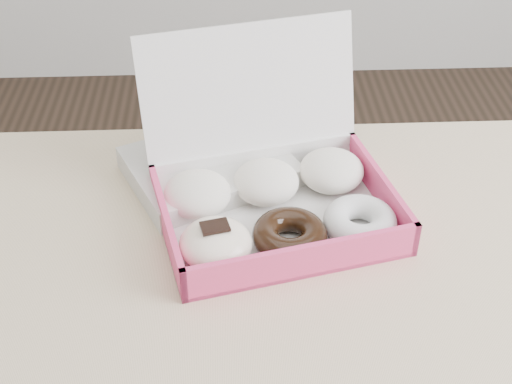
{
  "coord_description": "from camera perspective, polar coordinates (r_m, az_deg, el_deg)",
  "views": [
    {
      "loc": [
        -0.21,
        -0.6,
        1.38
      ],
      "look_at": [
        -0.18,
        0.16,
        0.8
      ],
      "focal_mm": 50.0,
      "sensor_mm": 36.0,
      "label": 1
    }
  ],
  "objects": [
    {
      "name": "table",
      "position": [
        0.95,
        11.56,
        -11.74
      ],
      "size": [
        1.2,
        0.8,
        0.75
      ],
      "color": "tan",
      "rests_on": "ground"
    },
    {
      "name": "newspapers",
      "position": [
        1.05,
        -3.75,
        1.91
      ],
      "size": [
        0.28,
        0.26,
        0.04
      ],
      "primitive_type": "cube",
      "rotation": [
        0.0,
        0.0,
        0.43
      ],
      "color": "beige",
      "rests_on": "table"
    },
    {
      "name": "donut_box",
      "position": [
        0.97,
        1.21,
        -0.22
      ],
      "size": [
        0.37,
        0.34,
        0.22
      ],
      "rotation": [
        0.0,
        0.0,
        0.23
      ],
      "color": "silver",
      "rests_on": "table"
    }
  ]
}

